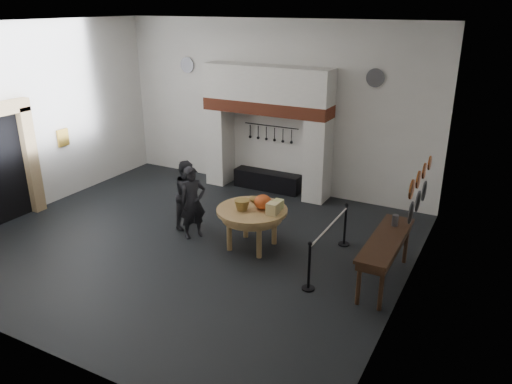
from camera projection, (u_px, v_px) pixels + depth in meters
The scene contains 37 objects.
floor at pixel (190, 242), 10.81m from camera, with size 9.00×8.00×0.02m, color black.
ceiling at pixel (179, 24), 9.20m from camera, with size 9.00×8.00×0.02m, color silver.
wall_back at pixel (273, 107), 13.30m from camera, with size 9.00×0.02×4.50m, color silver.
wall_front at pixel (11, 211), 6.71m from camera, with size 9.00×0.02×4.50m, color silver.
wall_left at pixel (32, 119), 11.98m from camera, with size 0.02×8.00×4.50m, color silver.
wall_right at pixel (414, 176), 8.03m from camera, with size 0.02×8.00×4.50m, color silver.
chimney_pier_left at pixel (220, 146), 14.08m from camera, with size 0.55×0.70×2.15m, color silver.
chimney_pier_right at pixel (318, 160), 12.79m from camera, with size 0.55×0.70×2.15m, color silver.
hearth_brick_band at pixel (267, 107), 12.99m from camera, with size 3.50×0.72×0.32m, color #9E442B.
chimney_hood at pixel (267, 83), 12.78m from camera, with size 3.50×0.70×0.90m, color silver.
iron_range at pixel (268, 181), 13.79m from camera, with size 1.90×0.45×0.50m, color black.
utensil_rail at pixel (271, 126), 13.42m from camera, with size 0.02×0.02×1.60m, color black.
door_recess at pixel (3, 170), 11.50m from camera, with size 0.04×1.10×2.50m, color black.
door_jamb_far at pixel (31, 160), 12.02m from camera, with size 0.22×0.30×2.60m, color tan.
wall_plaque at pixel (63, 138), 12.85m from camera, with size 0.05×0.34×0.44m, color gold.
work_table at pixel (252, 210), 10.32m from camera, with size 1.48×1.48×0.07m, color tan.
pumpkin at pixel (263, 202), 10.24m from camera, with size 0.36×0.36×0.31m, color #C44F1B.
cheese_block_big at pixel (273, 209), 10.00m from camera, with size 0.22×0.22×0.24m, color #D6C080.
cheese_block_small at pixel (278, 204), 10.27m from camera, with size 0.18×0.18×0.20m, color #CFCE7C.
wicker_basket at pixel (242, 205), 10.21m from camera, with size 0.32×0.32×0.22m, color olive.
bread_loaf at pixel (256, 199), 10.61m from camera, with size 0.31×0.18×0.13m, color olive.
visitor_near at pixel (193, 203), 10.81m from camera, with size 0.59×0.38×1.61m, color black.
visitor_far at pixel (188, 194), 11.32m from camera, with size 0.77×0.60×1.58m, color black.
side_table at pixel (386, 239), 8.99m from camera, with size 0.55×2.20×0.06m, color #392314.
pewter_jug at pixel (395, 220), 9.43m from camera, with size 0.12×0.12×0.22m, color #505055.
copper_pan_a at pixel (412, 189), 8.32m from camera, with size 0.34×0.34×0.03m, color #C6662D.
copper_pan_b at pixel (418, 180), 8.78m from camera, with size 0.32×0.32×0.03m, color #C6662D.
copper_pan_c at pixel (424, 171), 9.23m from camera, with size 0.30×0.30×0.03m, color #C6662D.
copper_pan_d at pixel (430, 163), 9.68m from camera, with size 0.28×0.28×0.03m, color #C6662D.
pewter_plate_left at pixel (411, 213), 8.67m from camera, with size 0.40×0.40×0.03m, color #4C4C51.
pewter_plate_mid at pixel (418, 201), 9.16m from camera, with size 0.40×0.40×0.03m, color #4C4C51.
pewter_plate_right at pixel (424, 191), 9.65m from camera, with size 0.40×0.40×0.03m, color #4C4C51.
pewter_plate_back_left at pixel (187, 65), 14.12m from camera, with size 0.44×0.44×0.03m, color #4C4C51.
pewter_plate_back_right at pixel (375, 78), 11.75m from camera, with size 0.44×0.44×0.03m, color #4C4C51.
barrier_post_near at pixel (309, 267), 8.89m from camera, with size 0.05×0.05×0.90m, color black.
barrier_post_far at pixel (345, 226), 10.54m from camera, with size 0.05×0.05×0.90m, color black.
barrier_rope at pixel (330, 226), 9.57m from camera, with size 0.04×0.04×2.00m, color beige.
Camera 1 is at (5.82, -7.90, 4.88)m, focal length 35.00 mm.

